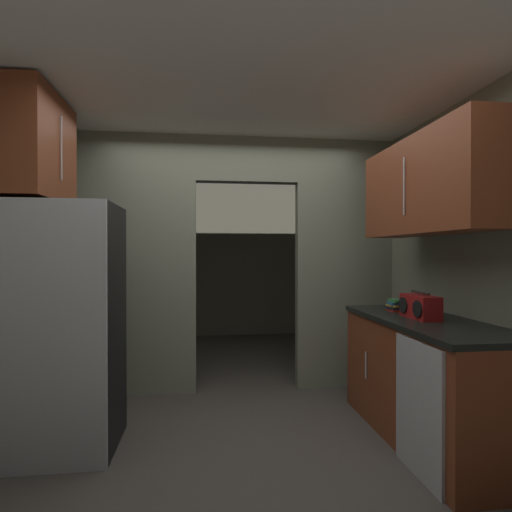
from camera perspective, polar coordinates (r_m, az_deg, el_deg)
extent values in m
plane|color=#47423D|center=(3.21, -1.30, -25.53)|extent=(20.00, 20.00, 0.00)
cube|color=silver|center=(3.52, -2.06, 20.54)|extent=(3.79, 6.81, 0.06)
cube|color=gray|center=(4.34, -16.94, -1.07)|extent=(1.32, 0.12, 2.59)
cube|color=gray|center=(4.53, 11.86, -1.00)|extent=(1.02, 0.12, 2.59)
cube|color=gray|center=(4.41, -1.23, 12.93)|extent=(1.04, 0.12, 0.46)
cube|color=gray|center=(7.20, -4.85, -0.47)|extent=(3.39, 0.10, 2.59)
cube|color=gray|center=(5.89, -20.42, -0.69)|extent=(0.10, 2.91, 2.59)
cube|color=gray|center=(6.06, 11.48, -0.64)|extent=(0.10, 2.91, 2.59)
cube|color=black|center=(3.35, -24.71, -8.71)|extent=(0.76, 0.67, 1.76)
cube|color=#B7BABC|center=(3.02, -26.74, -9.72)|extent=(0.76, 0.03, 1.76)
cube|color=brown|center=(3.51, 22.18, -15.65)|extent=(0.62, 1.70, 0.87)
cube|color=black|center=(3.42, 22.20, -8.28)|extent=(0.66, 1.70, 0.04)
cylinder|color=#B7BABC|center=(3.04, 20.25, -17.36)|extent=(0.01, 0.01, 0.22)
cylinder|color=#B7BABC|center=(3.69, 14.73, -14.13)|extent=(0.01, 0.01, 0.22)
cube|color=#B7BABC|center=(2.97, 21.24, -18.87)|extent=(0.02, 0.56, 0.85)
cube|color=brown|center=(3.41, 22.25, 8.75)|extent=(0.34, 1.53, 0.72)
cylinder|color=#B7BABC|center=(3.33, 19.49, 8.97)|extent=(0.01, 0.01, 0.43)
cube|color=brown|center=(3.54, -27.85, 12.94)|extent=(0.34, 0.83, 0.78)
cylinder|color=#B7BABC|center=(3.48, -24.97, 13.16)|extent=(0.01, 0.01, 0.47)
cube|color=maroon|center=(3.42, 21.46, -6.45)|extent=(0.15, 0.36, 0.18)
cylinder|color=#262626|center=(3.41, 21.46, -4.64)|extent=(0.02, 0.25, 0.02)
cylinder|color=black|center=(3.29, 21.11, -6.73)|extent=(0.01, 0.12, 0.12)
cylinder|color=black|center=(3.48, 19.39, -6.33)|extent=(0.01, 0.12, 0.12)
cube|color=red|center=(3.77, 18.55, -7.01)|extent=(0.13, 0.13, 0.02)
cube|color=black|center=(3.76, 18.46, -6.72)|extent=(0.12, 0.12, 0.02)
cube|color=gold|center=(3.77, 18.51, -6.41)|extent=(0.13, 0.15, 0.01)
cube|color=#2D609E|center=(3.77, 18.54, -6.12)|extent=(0.13, 0.13, 0.02)
cube|color=#388C47|center=(3.75, 18.52, -5.79)|extent=(0.11, 0.12, 0.02)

